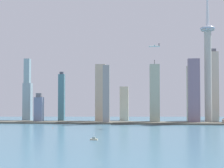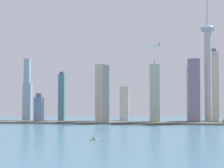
# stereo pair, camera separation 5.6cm
# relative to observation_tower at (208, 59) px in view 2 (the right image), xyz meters

# --- Properties ---
(ground_plane) EXTENTS (6000.00, 6000.00, 0.00)m
(ground_plane) POSITION_rel_observation_tower_xyz_m (-207.43, -466.56, -155.96)
(ground_plane) COLOR #446E86
(waterfront_pier) EXTENTS (747.54, 47.70, 3.80)m
(waterfront_pier) POSITION_rel_observation_tower_xyz_m (-207.43, -33.62, -154.06)
(waterfront_pier) COLOR #575449
(waterfront_pier) RESTS_ON ground
(observation_tower) EXTENTS (35.83, 35.83, 367.18)m
(observation_tower) POSITION_rel_observation_tower_xyz_m (0.00, 0.00, 0.00)
(observation_tower) COLOR #B3B0A5
(observation_tower) RESTS_ON ground
(skyscraper_0) EXTENTS (20.99, 17.90, 97.94)m
(skyscraper_0) POSITION_rel_observation_tower_xyz_m (-452.79, 7.87, -106.99)
(skyscraper_0) COLOR #8DA8B0
(skyscraper_0) RESTS_ON ground
(skyscraper_1) EXTENTS (20.75, 17.10, 72.11)m
(skyscraper_1) POSITION_rel_observation_tower_xyz_m (-411.52, -27.94, -122.88)
(skyscraper_1) COLOR slate
(skyscraper_1) RESTS_ON ground
(skyscraper_2) EXTENTS (22.75, 25.35, 90.05)m
(skyscraper_2) POSITION_rel_observation_tower_xyz_m (-206.88, 61.24, -110.94)
(skyscraper_2) COLOR beige
(skyscraper_2) RESTS_ON ground
(skyscraper_3) EXTENTS (14.98, 14.19, 126.05)m
(skyscraper_3) POSITION_rel_observation_tower_xyz_m (-361.45, -1.87, -94.90)
(skyscraper_3) COLOR teal
(skyscraper_3) RESTS_ON ground
(skyscraper_4) EXTENTS (22.24, 25.87, 154.06)m
(skyscraper_4) POSITION_rel_observation_tower_xyz_m (-30.75, 56.48, -82.12)
(skyscraper_4) COLOR #B2AF94
(skyscraper_4) RESTS_ON ground
(skyscraper_5) EXTENTS (13.38, 27.35, 81.77)m
(skyscraper_5) POSITION_rel_observation_tower_xyz_m (21.02, 77.13, -115.07)
(skyscraper_5) COLOR #84A0B6
(skyscraper_5) RESTS_ON ground
(skyscraper_6) EXTENTS (23.26, 25.23, 152.46)m
(skyscraper_6) POSITION_rel_observation_tower_xyz_m (-129.90, -16.51, -85.19)
(skyscraper_6) COLOR #AAB49B
(skyscraper_6) RESTS_ON ground
(skyscraper_7) EXTENTS (24.74, 24.52, 143.79)m
(skyscraper_7) POSITION_rel_observation_tower_xyz_m (-262.51, -2.53, -84.06)
(skyscraper_7) COLOR beige
(skyscraper_7) RESTS_ON ground
(skyscraper_8) EXTENTS (26.69, 15.74, 153.97)m
(skyscraper_8) POSITION_rel_observation_tower_xyz_m (-37.65, -20.71, -78.98)
(skyscraper_8) COLOR slate
(skyscraper_8) RESTS_ON ground
(skyscraper_9) EXTENTS (15.27, 14.53, 164.92)m
(skyscraper_9) POSITION_rel_observation_tower_xyz_m (-466.23, 42.06, -73.50)
(skyscraper_9) COLOR #8AACB4
(skyscraper_9) RESTS_ON ground
(skyscraper_11) EXTENTS (15.63, 13.61, 138.35)m
(skyscraper_11) POSITION_rel_observation_tower_xyz_m (-244.35, -40.93, -86.78)
(skyscraper_11) COLOR gray
(skyscraper_11) RESTS_ON ground
(skyscraper_12) EXTENTS (27.62, 16.40, 185.83)m
(skyscraper_12) POSITION_rel_observation_tower_xyz_m (19.70, 39.87, -65.46)
(skyscraper_12) COLOR #B9AD9D
(skyscraper_12) RESTS_ON ground
(boat_1) EXTENTS (11.76, 5.19, 11.25)m
(boat_1) POSITION_rel_observation_tower_xyz_m (-235.09, -314.65, -154.20)
(boat_1) COLOR beige
(boat_1) RESTS_ON ground
(channel_buoy_0) EXTENTS (1.24, 1.24, 1.55)m
(channel_buoy_0) POSITION_rel_observation_tower_xyz_m (-343.64, -150.55, -155.18)
(channel_buoy_0) COLOR #E54C19
(channel_buoy_0) RESTS_ON ground
(airplane) EXTENTS (23.92, 23.69, 7.62)m
(airplane) POSITION_rel_observation_tower_xyz_m (-134.66, -110.22, 15.58)
(airplane) COLOR silver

